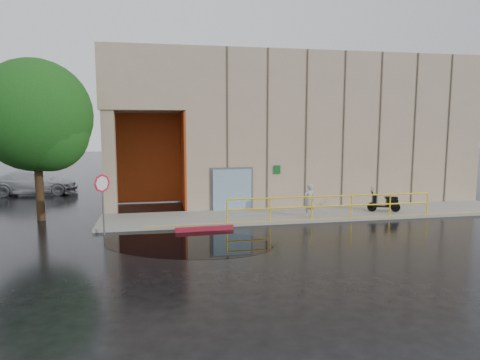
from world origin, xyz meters
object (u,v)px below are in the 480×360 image
at_px(scooter, 385,198).
at_px(red_curb, 205,229).
at_px(car_c, 34,183).
at_px(person, 309,200).
at_px(stop_sign, 102,190).
at_px(tree_near, 39,120).

relative_size(scooter, red_curb, 0.66).
xyz_separation_m(red_curb, car_c, (-9.44, 11.33, 0.66)).
distance_m(scooter, car_c, 20.76).
bearing_deg(car_c, scooter, -117.75).
distance_m(person, stop_sign, 8.96).
bearing_deg(red_curb, scooter, 9.84).
height_order(scooter, tree_near, tree_near).
xyz_separation_m(person, scooter, (3.96, 0.39, -0.07)).
relative_size(stop_sign, tree_near, 0.33).
relative_size(scooter, stop_sign, 0.66).
relative_size(stop_sign, red_curb, 1.00).
xyz_separation_m(stop_sign, car_c, (-5.48, 11.17, -1.02)).
xyz_separation_m(person, tree_near, (-11.83, 2.18, 3.62)).
height_order(red_curb, car_c, car_c).
xyz_separation_m(scooter, stop_sign, (-12.82, -1.38, 0.93)).
bearing_deg(tree_near, red_curb, -25.65).
height_order(person, red_curb, person).
bearing_deg(person, scooter, 171.54).
bearing_deg(stop_sign, car_c, 93.31).
distance_m(stop_sign, red_curb, 4.30).
bearing_deg(scooter, stop_sign, -156.73).
xyz_separation_m(red_curb, tree_near, (-6.93, 3.33, 4.44)).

